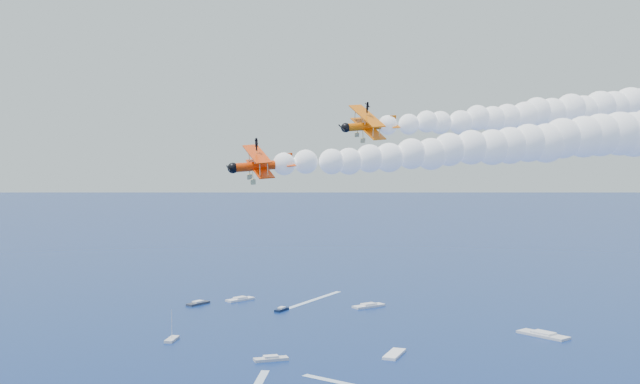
% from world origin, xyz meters
% --- Properties ---
extents(biplane_lead, '(12.66, 13.08, 8.79)m').
position_xyz_m(biplane_lead, '(5.77, 35.36, 55.94)').
color(biplane_lead, '#DB5D04').
extents(biplane_trail, '(11.90, 12.58, 7.68)m').
position_xyz_m(biplane_trail, '(-0.68, 15.57, 50.89)').
color(biplane_trail, '#EB3904').
extents(smoke_trail_lead, '(60.88, 60.33, 10.70)m').
position_xyz_m(smoke_trail_lead, '(27.72, 54.32, 58.14)').
color(smoke_trail_lead, white).
extents(smoke_trail_trail, '(60.82, 58.92, 10.70)m').
position_xyz_m(smoke_trail_trail, '(22.41, 33.12, 53.09)').
color(smoke_trail_trail, white).
extents(spectator_boats, '(207.26, 168.29, 0.70)m').
position_xyz_m(spectator_boats, '(-3.58, 121.74, 0.35)').
color(spectator_boats, black).
rests_on(spectator_boats, ground).
extents(boat_wakes, '(160.59, 145.06, 0.04)m').
position_xyz_m(boat_wakes, '(-11.38, 138.30, 0.03)').
color(boat_wakes, white).
rests_on(boat_wakes, ground).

